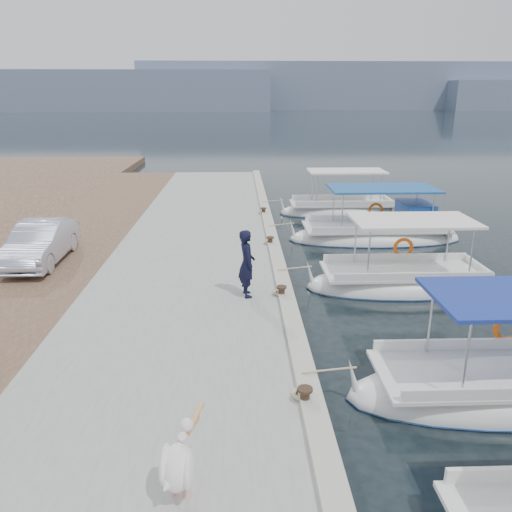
{
  "coord_description": "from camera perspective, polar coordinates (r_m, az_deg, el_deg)",
  "views": [
    {
      "loc": [
        -1.51,
        -11.24,
        5.84
      ],
      "look_at": [
        -1.0,
        3.07,
        1.2
      ],
      "focal_mm": 35.0,
      "sensor_mm": 36.0,
      "label": 1
    }
  ],
  "objects": [
    {
      "name": "cobblestone_strip",
      "position": [
        18.36,
        -22.64,
        -1.2
      ],
      "size": [
        4.0,
        40.0,
        0.5
      ],
      "primitive_type": "cube",
      "color": "brown",
      "rests_on": "ground"
    },
    {
      "name": "fishing_caique_d",
      "position": [
        21.65,
        13.69,
        2.31
      ],
      "size": [
        7.27,
        2.58,
        2.83
      ],
      "color": "silver",
      "rests_on": "ground"
    },
    {
      "name": "distant_hills",
      "position": [
        215.0,
        6.62,
        18.33
      ],
      "size": [
        330.0,
        60.0,
        18.0
      ],
      "color": "slate",
      "rests_on": "ground"
    },
    {
      "name": "concrete_quay",
      "position": [
        17.24,
        -6.89,
        -1.1
      ],
      "size": [
        6.0,
        40.0,
        0.5
      ],
      "primitive_type": "cube",
      "color": "gray",
      "rests_on": "ground"
    },
    {
      "name": "mooring_bollards",
      "position": [
        13.79,
        2.94,
        -3.99
      ],
      "size": [
        0.28,
        20.28,
        0.33
      ],
      "color": "black",
      "rests_on": "concrete_quay"
    },
    {
      "name": "parked_car",
      "position": [
        17.98,
        -23.42,
        1.41
      ],
      "size": [
        1.49,
        4.11,
        1.35
      ],
      "primitive_type": "imported",
      "rotation": [
        0.0,
        0.0,
        0.01
      ],
      "color": "silver",
      "rests_on": "cobblestone_strip"
    },
    {
      "name": "fishing_caique_c",
      "position": [
        16.5,
        16.38,
        -3.07
      ],
      "size": [
        6.14,
        2.32,
        2.83
      ],
      "color": "silver",
      "rests_on": "ground"
    },
    {
      "name": "ground",
      "position": [
        12.75,
        5.05,
        -9.37
      ],
      "size": [
        400.0,
        400.0,
        0.0
      ],
      "primitive_type": "plane",
      "color": "black",
      "rests_on": "ground"
    },
    {
      "name": "fisherman",
      "position": [
        13.64,
        -1.06,
        -0.85
      ],
      "size": [
        0.57,
        0.76,
        1.89
      ],
      "primitive_type": "imported",
      "rotation": [
        0.0,
        0.0,
        1.75
      ],
      "color": "black",
      "rests_on": "concrete_quay"
    },
    {
      "name": "pelican",
      "position": [
        7.48,
        -8.83,
        -22.41
      ],
      "size": [
        0.65,
        1.31,
        1.02
      ],
      "color": "tan",
      "rests_on": "concrete_quay"
    },
    {
      "name": "quay_curb",
      "position": [
        17.12,
        2.38,
        -0.02
      ],
      "size": [
        0.44,
        40.0,
        0.12
      ],
      "primitive_type": "cube",
      "color": "#ADA899",
      "rests_on": "concrete_quay"
    },
    {
      "name": "fishing_caique_e",
      "position": [
        26.09,
        9.72,
        5.05
      ],
      "size": [
        6.36,
        2.18,
        2.83
      ],
      "color": "silver",
      "rests_on": "ground"
    }
  ]
}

